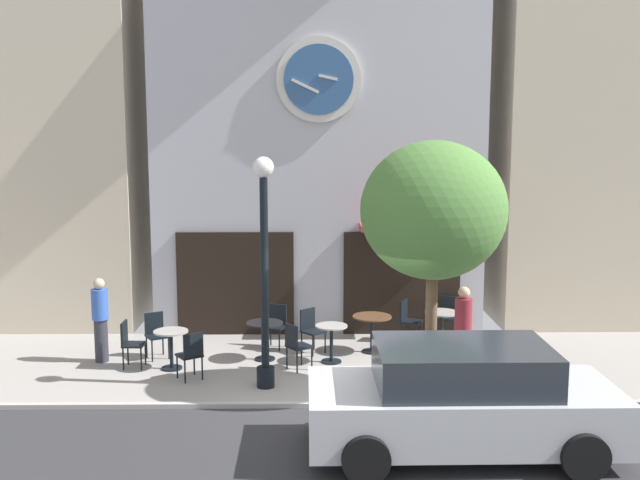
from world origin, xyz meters
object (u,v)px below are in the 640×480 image
at_px(cafe_chair_right_end, 191,352).
at_px(cafe_chair_left_end, 156,331).
at_px(cafe_table_center_right, 171,343).
at_px(cafe_table_near_curb, 331,338).
at_px(cafe_table_center_left, 372,325).
at_px(cafe_chair_corner, 276,323).
at_px(cafe_chair_facing_street, 130,340).
at_px(street_tree, 434,211).
at_px(parked_car_silver, 462,400).
at_px(cafe_chair_under_awning, 311,327).
at_px(cafe_chair_mid_row, 448,314).
at_px(pedestrian_maroon, 463,330).
at_px(cafe_table_rightmost, 265,333).
at_px(street_lamp, 264,272).
at_px(pedestrian_blue, 100,319).
at_px(cafe_chair_near_lamp, 296,343).
at_px(cafe_table_near_door, 442,322).
at_px(cafe_chair_curbside, 408,317).

height_order(cafe_chair_right_end, cafe_chair_left_end, same).
distance_m(cafe_table_center_right, cafe_table_near_curb, 3.08).
relative_size(cafe_table_center_left, cafe_chair_corner, 0.89).
bearing_deg(cafe_chair_facing_street, cafe_table_center_left, 11.20).
distance_m(street_tree, cafe_chair_corner, 4.80).
bearing_deg(cafe_table_center_right, cafe_chair_facing_street, 172.54).
relative_size(cafe_table_near_curb, parked_car_silver, 0.17).
xyz_separation_m(cafe_chair_under_awning, cafe_chair_left_end, (-3.10, -0.29, 0.00)).
distance_m(cafe_chair_facing_street, parked_car_silver, 6.80).
height_order(cafe_chair_under_awning, cafe_chair_right_end, same).
bearing_deg(cafe_chair_corner, cafe_table_center_left, -10.77).
relative_size(cafe_table_center_right, cafe_chair_mid_row, 0.83).
bearing_deg(cafe_chair_right_end, cafe_chair_corner, 55.15).
bearing_deg(cafe_table_near_curb, pedestrian_maroon, -17.90).
relative_size(cafe_table_rightmost, pedestrian_maroon, 0.45).
distance_m(cafe_chair_facing_street, cafe_chair_under_awning, 3.59).
height_order(cafe_chair_corner, pedestrian_maroon, pedestrian_maroon).
relative_size(street_lamp, cafe_chair_under_awning, 4.52).
relative_size(cafe_table_near_curb, pedestrian_blue, 0.45).
distance_m(street_lamp, pedestrian_blue, 3.84).
height_order(cafe_table_rightmost, cafe_chair_near_lamp, cafe_chair_near_lamp).
bearing_deg(parked_car_silver, pedestrian_maroon, 78.23).
bearing_deg(parked_car_silver, cafe_chair_corner, 118.74).
bearing_deg(street_lamp, cafe_chair_near_lamp, 60.89).
relative_size(cafe_chair_corner, cafe_chair_right_end, 1.00).
bearing_deg(street_tree, cafe_table_near_door, 76.12).
bearing_deg(cafe_table_near_door, cafe_chair_facing_street, -168.72).
height_order(cafe_chair_left_end, pedestrian_maroon, pedestrian_maroon).
distance_m(cafe_chair_corner, pedestrian_blue, 3.54).
bearing_deg(cafe_chair_facing_street, cafe_chair_curbside, 17.09).
bearing_deg(cafe_chair_mid_row, parked_car_silver, -98.64).
bearing_deg(cafe_table_rightmost, cafe_chair_left_end, 174.90).
distance_m(cafe_table_near_curb, cafe_chair_near_lamp, 0.84).
relative_size(cafe_chair_corner, cafe_chair_under_awning, 1.00).
bearing_deg(pedestrian_blue, cafe_chair_right_end, -30.52).
height_order(cafe_table_rightmost, cafe_chair_facing_street, cafe_chair_facing_street).
distance_m(cafe_chair_curbside, pedestrian_maroon, 2.36).
height_order(cafe_table_center_left, cafe_chair_near_lamp, cafe_chair_near_lamp).
distance_m(cafe_table_near_curb, cafe_chair_corner, 1.53).
height_order(street_lamp, cafe_table_center_right, street_lamp).
bearing_deg(cafe_table_near_curb, cafe_chair_near_lamp, -145.46).
xyz_separation_m(cafe_table_near_door, cafe_chair_left_end, (-5.84, -0.59, -0.01)).
bearing_deg(street_lamp, cafe_table_near_curb, 49.30).
distance_m(cafe_chair_left_end, parked_car_silver, 6.90).
relative_size(cafe_chair_under_awning, cafe_chair_near_lamp, 1.00).
bearing_deg(cafe_chair_curbside, parked_car_silver, -89.71).
distance_m(cafe_chair_mid_row, parked_car_silver, 5.97).
xyz_separation_m(cafe_chair_near_lamp, pedestrian_blue, (-3.83, 0.59, 0.33)).
distance_m(street_tree, cafe_chair_under_awning, 4.20).
relative_size(cafe_chair_under_awning, cafe_chair_left_end, 1.00).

